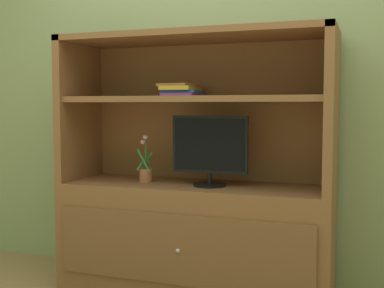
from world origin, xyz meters
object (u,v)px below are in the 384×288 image
at_px(tv_monitor, 210,149).
at_px(media_console, 195,211).
at_px(potted_plant, 146,171).
at_px(magazine_stack, 182,90).

bearing_deg(tv_monitor, media_console, 160.52).
bearing_deg(tv_monitor, potted_plant, 177.63).
bearing_deg(potted_plant, magazine_stack, 2.91).
bearing_deg(tv_monitor, magazine_stack, 170.76).
bearing_deg(magazine_stack, tv_monitor, -9.24).
relative_size(media_console, tv_monitor, 3.56).
height_order(tv_monitor, magazine_stack, magazine_stack).
xyz_separation_m(media_console, potted_plant, (-0.32, -0.02, 0.23)).
distance_m(media_console, tv_monitor, 0.40).
relative_size(media_console, magazine_stack, 5.13).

